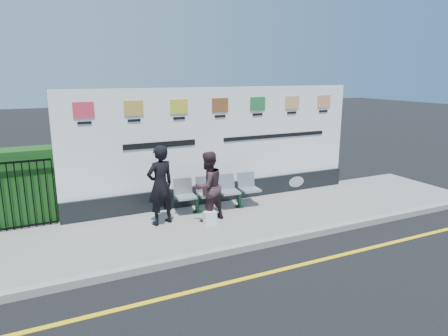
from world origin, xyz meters
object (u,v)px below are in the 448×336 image
woman_right (208,186)px  bench (219,201)px  woman_left (160,185)px  billboard (219,153)px

woman_right → bench: bearing=-151.7°
bench → woman_left: size_ratio=1.19×
woman_left → billboard: bearing=-167.9°
billboard → bench: (-0.33, -0.71, -1.07)m
billboard → bench: billboard is taller
billboard → woman_left: bearing=-152.0°
billboard → woman_right: (-0.85, -1.25, -0.49)m
woman_right → woman_left: bearing=-31.0°
bench → billboard: bearing=69.0°
billboard → woman_right: billboard is taller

